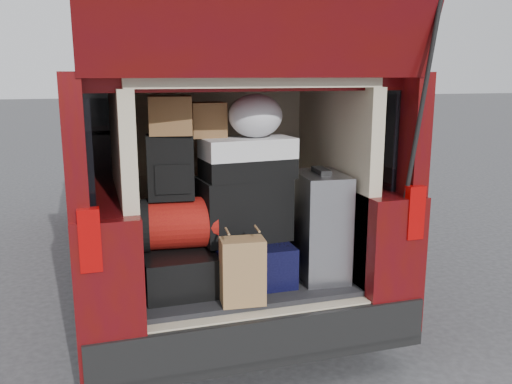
% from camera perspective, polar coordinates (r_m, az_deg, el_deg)
% --- Properties ---
extents(ground, '(80.00, 80.00, 0.00)m').
position_cam_1_polar(ground, '(3.45, -0.77, -18.53)').
color(ground, '#333336').
rests_on(ground, ground).
extents(minivan, '(1.90, 5.35, 2.77)m').
position_cam_1_polar(minivan, '(4.85, -7.04, 2.02)').
color(minivan, black).
rests_on(minivan, ground).
extents(load_floor, '(1.24, 1.05, 0.55)m').
position_cam_1_polar(load_floor, '(3.55, -2.07, -12.54)').
color(load_floor, black).
rests_on(load_floor, ground).
extents(black_hardshell, '(0.42, 0.57, 0.23)m').
position_cam_1_polar(black_hardshell, '(3.23, -8.28, -7.80)').
color(black_hardshell, black).
rests_on(black_hardshell, load_floor).
extents(navy_hardshell, '(0.46, 0.56, 0.24)m').
position_cam_1_polar(navy_hardshell, '(3.31, -0.90, -7.03)').
color(navy_hardshell, black).
rests_on(navy_hardshell, load_floor).
extents(silver_roller, '(0.30, 0.45, 0.64)m').
position_cam_1_polar(silver_roller, '(3.31, 6.75, -3.50)').
color(silver_roller, silver).
rests_on(silver_roller, load_floor).
extents(kraft_bag, '(0.25, 0.17, 0.36)m').
position_cam_1_polar(kraft_bag, '(2.94, -1.43, -8.34)').
color(kraft_bag, '#A27949').
rests_on(kraft_bag, load_floor).
extents(red_duffel, '(0.48, 0.34, 0.29)m').
position_cam_1_polar(red_duffel, '(3.17, -8.32, -3.26)').
color(red_duffel, maroon).
rests_on(red_duffel, black_hardshell).
extents(black_soft_case, '(0.55, 0.35, 0.38)m').
position_cam_1_polar(black_soft_case, '(3.25, -1.30, -1.74)').
color(black_soft_case, black).
rests_on(black_soft_case, navy_hardshell).
extents(backpack, '(0.27, 0.18, 0.37)m').
position_cam_1_polar(backpack, '(3.09, -9.01, 2.60)').
color(backpack, black).
rests_on(backpack, red_duffel).
extents(twotone_duffel, '(0.55, 0.32, 0.24)m').
position_cam_1_polar(twotone_duffel, '(3.17, -0.87, 3.59)').
color(twotone_duffel, silver).
rests_on(twotone_duffel, black_soft_case).
extents(grocery_sack_lower, '(0.26, 0.23, 0.21)m').
position_cam_1_polar(grocery_sack_lower, '(3.05, -8.93, 7.97)').
color(grocery_sack_lower, brown).
rests_on(grocery_sack_lower, backpack).
extents(grocery_sack_upper, '(0.21, 0.17, 0.20)m').
position_cam_1_polar(grocery_sack_upper, '(3.20, -5.17, 7.58)').
color(grocery_sack_upper, brown).
rests_on(grocery_sack_upper, twotone_duffel).
extents(plastic_bag_center, '(0.32, 0.29, 0.25)m').
position_cam_1_polar(plastic_bag_center, '(3.16, -0.06, 8.02)').
color(plastic_bag_center, silver).
rests_on(plastic_bag_center, twotone_duffel).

